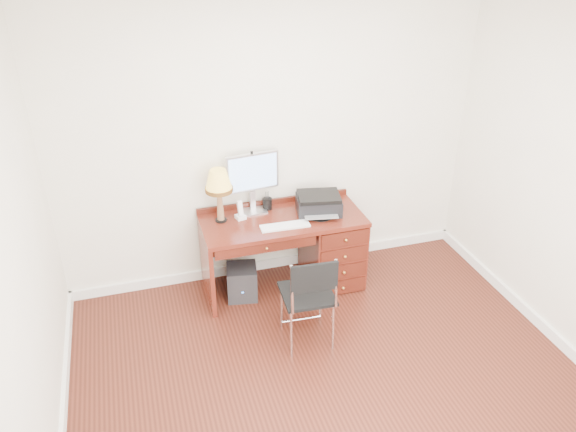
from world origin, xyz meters
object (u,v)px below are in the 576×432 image
object	(u,v)px
chair	(310,292)
equipment_box	(242,282)
monitor	(253,175)
phone	(240,214)
leg_lamp	(219,184)
desk	(315,244)
printer	(319,203)

from	to	relation	value
chair	equipment_box	bearing A→B (deg)	119.06
monitor	chair	size ratio (longest dim) A/B	0.65
monitor	phone	distance (m)	0.37
leg_lamp	equipment_box	bearing A→B (deg)	-52.23
chair	phone	bearing A→B (deg)	112.88
desk	chair	bearing A→B (deg)	-111.70
leg_lamp	phone	size ratio (longest dim) A/B	2.84
desk	equipment_box	bearing A→B (deg)	-175.32
printer	leg_lamp	bearing A→B (deg)	-174.54
leg_lamp	chair	size ratio (longest dim) A/B	0.57
chair	equipment_box	world-z (taller)	chair
desk	chair	xyz separation A→B (m)	(-0.35, -0.88, 0.12)
printer	equipment_box	distance (m)	1.04
monitor	leg_lamp	bearing A→B (deg)	-168.27
monitor	printer	xyz separation A→B (m)	(0.57, -0.20, -0.27)
monitor	chair	bearing A→B (deg)	-87.03
desk	printer	size ratio (longest dim) A/B	3.28
phone	equipment_box	bearing A→B (deg)	-119.99
desk	leg_lamp	xyz separation A→B (m)	(-0.87, 0.11, 0.71)
desk	equipment_box	world-z (taller)	desk
desk	equipment_box	distance (m)	0.79
monitor	phone	bearing A→B (deg)	-148.52
chair	leg_lamp	bearing A→B (deg)	121.40
leg_lamp	phone	xyz separation A→B (m)	(0.18, -0.01, -0.32)
desk	monitor	bearing A→B (deg)	157.38
phone	desk	bearing A→B (deg)	-21.83
desk	printer	world-z (taller)	printer
desk	phone	distance (m)	0.80
chair	equipment_box	xyz separation A→B (m)	(-0.39, 0.82, -0.38)
monitor	printer	bearing A→B (deg)	-26.09
desk	phone	xyz separation A→B (m)	(-0.69, 0.10, 0.39)
chair	equipment_box	distance (m)	0.98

